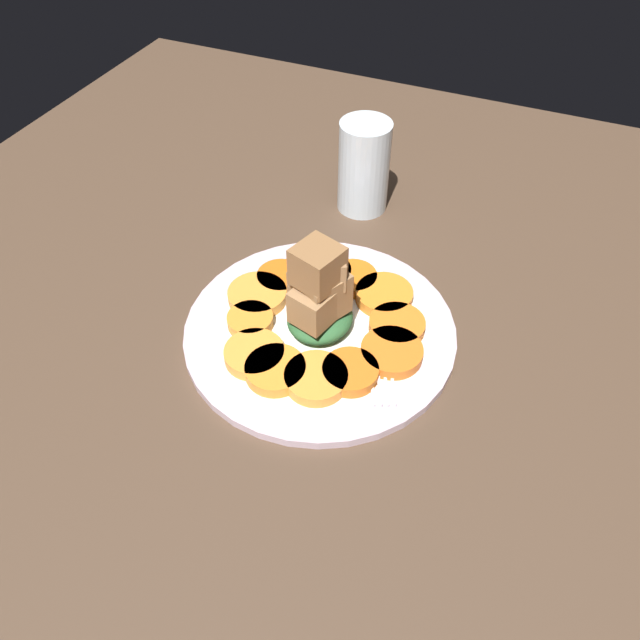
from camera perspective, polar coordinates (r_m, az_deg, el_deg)
The scene contains 17 objects.
table_slab at distance 67.89cm, azimuth 0.00°, elevation -1.82°, with size 120.00×120.00×2.00cm, color #4C3828.
plate at distance 66.78cm, azimuth 0.00°, elevation -0.94°, with size 28.97×28.97×1.05cm.
carrot_slice_0 at distance 63.25cm, azimuth -6.02°, elevation -3.12°, with size 6.13×6.13×1.28cm, color orange.
carrot_slice_1 at distance 61.72cm, azimuth -4.10°, elevation -4.59°, with size 6.06×6.06×1.28cm, color orange.
carrot_slice_2 at distance 60.92cm, azimuth -0.36°, elevation -5.34°, with size 6.27×6.27×1.28cm, color orange.
carrot_slice_3 at distance 61.49cm, azimuth 2.79°, elevation -4.76°, with size 5.61×5.61×1.28cm, color orange.
carrot_slice_4 at distance 63.47cm, azimuth 6.57°, elevation -2.96°, with size 6.34×6.34×1.28cm, color orange.
carrot_slice_5 at distance 66.07cm, azimuth 7.05°, elevation -0.51°, with size 5.94×5.94×1.28cm, color orange.
carrot_slice_6 at distance 69.21cm, azimuth 5.88°, elevation 2.29°, with size 6.35×6.35×1.28cm, color orange.
carrot_slice_7 at distance 70.94cm, azimuth 3.04°, elevation 3.81°, with size 5.43×5.43×1.28cm, color orange.
carrot_slice_8 at distance 71.56cm, azimuth 0.59°, elevation 4.34°, with size 5.71×5.71×1.28cm, color #D66114.
carrot_slice_9 at distance 71.01cm, azimuth -3.62°, elevation 3.83°, with size 5.36×5.36×1.28cm, color orange.
carrot_slice_10 at distance 69.18cm, azimuth -5.75°, elevation 2.27°, with size 6.53×6.53×1.28cm, color orange.
carrot_slice_11 at distance 66.51cm, azimuth -6.39°, elevation -0.03°, with size 4.92×4.92×1.28cm, color orange.
center_pile at distance 62.90cm, azimuth -0.01°, elevation 2.16°, with size 7.85×7.07×11.05cm.
fork at distance 65.02cm, azimuth 5.37°, elevation -1.86°, with size 16.87×8.47×0.40cm.
water_glass at distance 81.58cm, azimuth 4.03°, elevation 13.80°, with size 6.54×6.54×11.96cm.
Camera 1 is at (-41.89, -17.95, 51.33)cm, focal length 35.00 mm.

